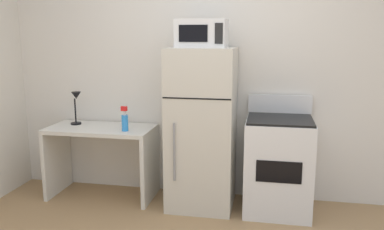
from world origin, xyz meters
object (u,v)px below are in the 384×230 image
object	(u,v)px
desk	(102,149)
oven_range	(278,164)
microwave	(202,34)
refrigerator	(202,129)
desk_lamp	(76,102)
spray_bottle	(125,121)

from	to	relation	value
desk	oven_range	bearing A→B (deg)	-0.69
microwave	oven_range	distance (m)	1.44
refrigerator	desk_lamp	bearing A→B (deg)	176.26
desk	oven_range	size ratio (longest dim) A/B	0.99
spray_bottle	refrigerator	bearing A→B (deg)	6.57
oven_range	desk_lamp	bearing A→B (deg)	177.69
microwave	oven_range	xyz separation A→B (m)	(0.74, 0.03, -1.23)
desk	spray_bottle	world-z (taller)	spray_bottle
microwave	oven_range	size ratio (longest dim) A/B	0.42
desk_lamp	spray_bottle	bearing A→B (deg)	-16.32
spray_bottle	oven_range	world-z (taller)	oven_range
desk	spray_bottle	size ratio (longest dim) A/B	4.37
desk_lamp	refrigerator	distance (m)	1.38
spray_bottle	refrigerator	size ratio (longest dim) A/B	0.16
desk	oven_range	xyz separation A→B (m)	(1.81, -0.02, -0.05)
spray_bottle	refrigerator	world-z (taller)	refrigerator
desk	desk_lamp	world-z (taller)	desk_lamp
spray_bottle	microwave	size ratio (longest dim) A/B	0.54
desk	microwave	bearing A→B (deg)	-2.52
refrigerator	microwave	world-z (taller)	microwave
desk_lamp	oven_range	distance (m)	2.17
desk_lamp	refrigerator	size ratio (longest dim) A/B	0.22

